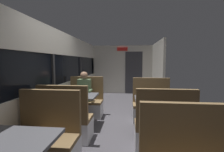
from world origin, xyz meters
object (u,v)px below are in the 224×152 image
object	(u,v)px
bench_rear_aisle_facing_entry	(151,108)
dining_table_rear_aisle	(156,103)
bench_mid_window_facing_entry	(86,104)
dining_table_near_window	(9,150)
coffee_cup_primary	(73,94)
bench_near_window_facing_entry	(46,144)
dining_table_mid_window	(77,99)
bench_mid_window_facing_end	(66,123)
seated_passenger	(85,98)
bench_rear_aisle_facing_end	(163,132)
coffee_cup_secondary	(165,98)

from	to	relation	value
bench_rear_aisle_facing_entry	dining_table_rear_aisle	bearing A→B (deg)	-90.00
bench_mid_window_facing_entry	bench_rear_aisle_facing_entry	size ratio (longest dim) A/B	1.00
dining_table_near_window	coffee_cup_primary	size ratio (longest dim) A/B	10.00
dining_table_near_window	bench_near_window_facing_entry	xyz separation A→B (m)	(0.00, 0.70, -0.31)
dining_table_near_window	dining_table_mid_window	world-z (taller)	same
bench_mid_window_facing_end	seated_passenger	size ratio (longest dim) A/B	0.87
bench_mid_window_facing_end	bench_rear_aisle_facing_entry	bearing A→B (deg)	33.81
bench_mid_window_facing_entry	dining_table_rear_aisle	bearing A→B (deg)	-26.68
bench_mid_window_facing_entry	dining_table_near_window	bearing A→B (deg)	-90.00
dining_table_mid_window	dining_table_rear_aisle	bearing A→B (deg)	-6.38
bench_near_window_facing_entry	coffee_cup_primary	distance (m)	1.42
dining_table_near_window	bench_rear_aisle_facing_entry	distance (m)	3.24
bench_rear_aisle_facing_end	coffee_cup_secondary	size ratio (longest dim) A/B	12.22
dining_table_rear_aisle	bench_rear_aisle_facing_entry	world-z (taller)	bench_rear_aisle_facing_entry
bench_mid_window_facing_entry	seated_passenger	size ratio (longest dim) A/B	0.87
dining_table_near_window	dining_table_mid_window	xyz separation A→B (m)	(0.00, 2.18, 0.00)
bench_rear_aisle_facing_end	coffee_cup_primary	xyz separation A→B (m)	(-1.86, 0.76, 0.46)
bench_near_window_facing_entry	bench_mid_window_facing_end	size ratio (longest dim) A/B	1.00
dining_table_near_window	bench_near_window_facing_entry	distance (m)	0.77
dining_table_mid_window	bench_mid_window_facing_end	bearing A→B (deg)	-90.00
dining_table_mid_window	bench_rear_aisle_facing_end	bearing A→B (deg)	-26.68
bench_mid_window_facing_entry	bench_rear_aisle_facing_end	bearing A→B (deg)	-41.77
coffee_cup_primary	coffee_cup_secondary	bearing A→B (deg)	-5.02
dining_table_rear_aisle	bench_rear_aisle_facing_end	world-z (taller)	bench_rear_aisle_facing_end
dining_table_mid_window	coffee_cup_primary	distance (m)	0.21
dining_table_near_window	dining_table_rear_aisle	size ratio (longest dim) A/B	1.00
bench_rear_aisle_facing_end	coffee_cup_secondary	world-z (taller)	bench_rear_aisle_facing_end
dining_table_near_window	coffee_cup_primary	distance (m)	2.05
dining_table_near_window	bench_mid_window_facing_end	bearing A→B (deg)	90.00
bench_mid_window_facing_entry	bench_mid_window_facing_end	bearing A→B (deg)	-90.00
dining_table_near_window	bench_near_window_facing_entry	world-z (taller)	bench_near_window_facing_entry
bench_near_window_facing_entry	dining_table_mid_window	size ratio (longest dim) A/B	1.22
bench_rear_aisle_facing_entry	bench_near_window_facing_entry	bearing A→B (deg)	-132.10
dining_table_rear_aisle	coffee_cup_secondary	world-z (taller)	coffee_cup_secondary
dining_table_mid_window	seated_passenger	bearing A→B (deg)	90.00
dining_table_rear_aisle	bench_rear_aisle_facing_entry	xyz separation A→B (m)	(0.00, 0.70, -0.31)
dining_table_near_window	seated_passenger	bearing A→B (deg)	90.00
bench_near_window_facing_entry	bench_rear_aisle_facing_end	bearing A→B (deg)	18.01
bench_mid_window_facing_end	dining_table_rear_aisle	world-z (taller)	bench_mid_window_facing_end
dining_table_near_window	bench_mid_window_facing_entry	bearing A→B (deg)	90.00
bench_near_window_facing_entry	coffee_cup_secondary	xyz separation A→B (m)	(1.93, 1.17, 0.46)
seated_passenger	coffee_cup_primary	size ratio (longest dim) A/B	14.00
bench_mid_window_facing_end	coffee_cup_primary	world-z (taller)	bench_mid_window_facing_end
bench_near_window_facing_entry	bench_rear_aisle_facing_end	xyz separation A→B (m)	(1.79, 0.58, 0.00)
bench_mid_window_facing_end	coffee_cup_primary	bearing A→B (deg)	96.70
bench_mid_window_facing_end	bench_rear_aisle_facing_end	world-z (taller)	same
dining_table_mid_window	bench_mid_window_facing_entry	size ratio (longest dim) A/B	0.82
coffee_cup_primary	coffee_cup_secondary	world-z (taller)	same
dining_table_mid_window	bench_mid_window_facing_end	world-z (taller)	bench_mid_window_facing_end
coffee_cup_secondary	bench_mid_window_facing_entry	bearing A→B (deg)	152.38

